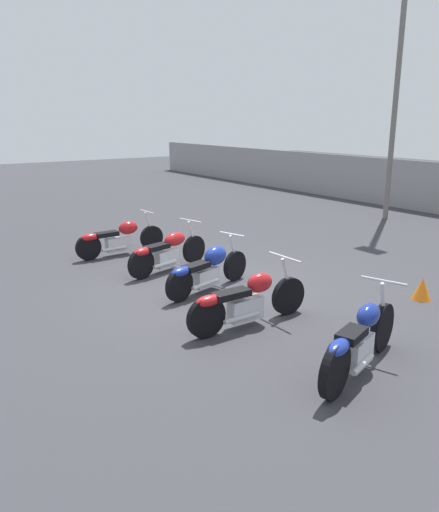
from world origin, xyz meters
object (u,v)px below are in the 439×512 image
at_px(light_pole_left, 401,43).
at_px(motorcycle_slot_0, 119,238).
at_px(motorcycle_slot_3, 247,301).
at_px(motorcycle_slot_2, 208,269).
at_px(traffic_cone_near, 422,289).
at_px(motorcycle_slot_4, 360,341).
at_px(motorcycle_slot_1, 167,252).

height_order(light_pole_left, motorcycle_slot_0, light_pole_left).
bearing_deg(motorcycle_slot_0, motorcycle_slot_3, -3.50).
bearing_deg(motorcycle_slot_2, motorcycle_slot_0, 170.28).
xyz_separation_m(light_pole_left, traffic_cone_near, (5.03, -5.57, -4.93)).
relative_size(motorcycle_slot_2, motorcycle_slot_4, 0.99).
distance_m(motorcycle_slot_3, traffic_cone_near, 3.31).
height_order(light_pole_left, motorcycle_slot_3, light_pole_left).
distance_m(motorcycle_slot_0, motorcycle_slot_1, 1.76).
xyz_separation_m(light_pole_left, motorcycle_slot_0, (-0.69, -8.67, -4.74)).
relative_size(light_pole_left, motorcycle_slot_4, 4.25).
bearing_deg(motorcycle_slot_1, motorcycle_slot_2, -14.07).
distance_m(motorcycle_slot_0, traffic_cone_near, 6.51).
xyz_separation_m(light_pole_left, motorcycle_slot_4, (6.13, -8.52, -4.70)).
bearing_deg(motorcycle_slot_4, motorcycle_slot_3, 168.83).
height_order(motorcycle_slot_3, motorcycle_slot_4, motorcycle_slot_4).
distance_m(motorcycle_slot_4, traffic_cone_near, 3.17).
relative_size(motorcycle_slot_1, motorcycle_slot_3, 0.94).
distance_m(motorcycle_slot_2, traffic_cone_near, 3.75).
height_order(motorcycle_slot_2, motorcycle_slot_4, motorcycle_slot_4).
distance_m(motorcycle_slot_1, motorcycle_slot_2, 1.49).
distance_m(motorcycle_slot_1, motorcycle_slot_4, 5.10).
xyz_separation_m(motorcycle_slot_0, motorcycle_slot_3, (4.90, -0.10, 0.02)).
height_order(light_pole_left, motorcycle_slot_1, light_pole_left).
height_order(light_pole_left, motorcycle_slot_4, light_pole_left).
height_order(motorcycle_slot_0, motorcycle_slot_4, motorcycle_slot_4).
distance_m(motorcycle_slot_2, motorcycle_slot_3, 1.73).
distance_m(motorcycle_slot_3, motorcycle_slot_4, 1.94).
xyz_separation_m(motorcycle_slot_2, motorcycle_slot_3, (1.68, -0.41, -0.01)).
relative_size(motorcycle_slot_3, traffic_cone_near, 5.60).
distance_m(light_pole_left, motorcycle_slot_1, 9.67).
bearing_deg(motorcycle_slot_2, motorcycle_slot_1, 165.21).
xyz_separation_m(motorcycle_slot_1, motorcycle_slot_2, (1.49, 0.01, 0.01)).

